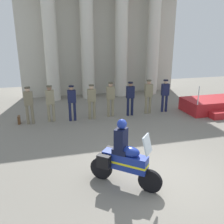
{
  "coord_description": "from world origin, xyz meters",
  "views": [
    {
      "loc": [
        -3.06,
        -5.82,
        4.02
      ],
      "look_at": [
        -0.79,
        2.62,
        1.19
      ],
      "focal_mm": 39.76,
      "sensor_mm": 36.0,
      "label": 1
    }
  ],
  "objects_px": {
    "officer_in_row_6": "(148,94)",
    "officer_in_row_7": "(165,93)",
    "motorcycle_with_rider": "(122,158)",
    "officer_in_row_3": "(92,99)",
    "officer_in_row_2": "(72,100)",
    "officer_in_row_5": "(130,96)",
    "officer_in_row_1": "(50,101)",
    "briefcase_on_ground": "(19,120)",
    "reviewing_stand": "(214,106)",
    "officer_in_row_4": "(111,97)",
    "officer_in_row_0": "(29,102)"
  },
  "relations": [
    {
      "from": "officer_in_row_2",
      "to": "motorcycle_with_rider",
      "type": "height_order",
      "value": "motorcycle_with_rider"
    },
    {
      "from": "officer_in_row_6",
      "to": "officer_in_row_4",
      "type": "bearing_deg",
      "value": 0.22
    },
    {
      "from": "officer_in_row_0",
      "to": "officer_in_row_4",
      "type": "height_order",
      "value": "officer_in_row_0"
    },
    {
      "from": "officer_in_row_6",
      "to": "officer_in_row_7",
      "type": "height_order",
      "value": "officer_in_row_6"
    },
    {
      "from": "officer_in_row_2",
      "to": "officer_in_row_5",
      "type": "relative_size",
      "value": 0.99
    },
    {
      "from": "reviewing_stand",
      "to": "officer_in_row_2",
      "type": "bearing_deg",
      "value": 176.04
    },
    {
      "from": "officer_in_row_1",
      "to": "officer_in_row_5",
      "type": "distance_m",
      "value": 3.84
    },
    {
      "from": "officer_in_row_1",
      "to": "officer_in_row_2",
      "type": "bearing_deg",
      "value": 172.35
    },
    {
      "from": "officer_in_row_3",
      "to": "briefcase_on_ground",
      "type": "bearing_deg",
      "value": -2.53
    },
    {
      "from": "officer_in_row_0",
      "to": "officer_in_row_4",
      "type": "distance_m",
      "value": 3.81
    },
    {
      "from": "officer_in_row_0",
      "to": "briefcase_on_ground",
      "type": "bearing_deg",
      "value": -13.91
    },
    {
      "from": "officer_in_row_3",
      "to": "officer_in_row_5",
      "type": "bearing_deg",
      "value": -178.04
    },
    {
      "from": "reviewing_stand",
      "to": "officer_in_row_4",
      "type": "height_order",
      "value": "officer_in_row_4"
    },
    {
      "from": "officer_in_row_3",
      "to": "officer_in_row_7",
      "type": "height_order",
      "value": "officer_in_row_7"
    },
    {
      "from": "officer_in_row_2",
      "to": "officer_in_row_7",
      "type": "distance_m",
      "value": 4.81
    },
    {
      "from": "officer_in_row_1",
      "to": "officer_in_row_6",
      "type": "relative_size",
      "value": 0.98
    },
    {
      "from": "officer_in_row_1",
      "to": "motorcycle_with_rider",
      "type": "distance_m",
      "value": 5.94
    },
    {
      "from": "officer_in_row_0",
      "to": "officer_in_row_2",
      "type": "height_order",
      "value": "officer_in_row_0"
    },
    {
      "from": "reviewing_stand",
      "to": "officer_in_row_4",
      "type": "relative_size",
      "value": 1.78
    },
    {
      "from": "motorcycle_with_rider",
      "to": "briefcase_on_ground",
      "type": "height_order",
      "value": "motorcycle_with_rider"
    },
    {
      "from": "reviewing_stand",
      "to": "briefcase_on_ground",
      "type": "height_order",
      "value": "reviewing_stand"
    },
    {
      "from": "reviewing_stand",
      "to": "officer_in_row_0",
      "type": "height_order",
      "value": "officer_in_row_0"
    },
    {
      "from": "officer_in_row_2",
      "to": "officer_in_row_4",
      "type": "relative_size",
      "value": 0.99
    },
    {
      "from": "officer_in_row_3",
      "to": "motorcycle_with_rider",
      "type": "distance_m",
      "value": 5.54
    },
    {
      "from": "motorcycle_with_rider",
      "to": "officer_in_row_3",
      "type": "bearing_deg",
      "value": 129.43
    },
    {
      "from": "officer_in_row_2",
      "to": "officer_in_row_7",
      "type": "relative_size",
      "value": 0.99
    },
    {
      "from": "reviewing_stand",
      "to": "officer_in_row_6",
      "type": "xyz_separation_m",
      "value": [
        -3.46,
        0.62,
        0.7
      ]
    },
    {
      "from": "officer_in_row_2",
      "to": "officer_in_row_7",
      "type": "bearing_deg",
      "value": -177.04
    },
    {
      "from": "officer_in_row_6",
      "to": "officer_in_row_0",
      "type": "bearing_deg",
      "value": 1.56
    },
    {
      "from": "officer_in_row_5",
      "to": "officer_in_row_7",
      "type": "bearing_deg",
      "value": -175.12
    },
    {
      "from": "motorcycle_with_rider",
      "to": "officer_in_row_7",
      "type": "bearing_deg",
      "value": 95.84
    },
    {
      "from": "officer_in_row_7",
      "to": "briefcase_on_ground",
      "type": "relative_size",
      "value": 4.72
    },
    {
      "from": "officer_in_row_7",
      "to": "motorcycle_with_rider",
      "type": "bearing_deg",
      "value": 55.55
    },
    {
      "from": "officer_in_row_6",
      "to": "officer_in_row_7",
      "type": "bearing_deg",
      "value": -176.73
    },
    {
      "from": "reviewing_stand",
      "to": "motorcycle_with_rider",
      "type": "height_order",
      "value": "motorcycle_with_rider"
    },
    {
      "from": "briefcase_on_ground",
      "to": "officer_in_row_3",
      "type": "bearing_deg",
      "value": -3.71
    },
    {
      "from": "officer_in_row_5",
      "to": "officer_in_row_6",
      "type": "bearing_deg",
      "value": -173.62
    },
    {
      "from": "officer_in_row_5",
      "to": "officer_in_row_7",
      "type": "height_order",
      "value": "officer_in_row_5"
    },
    {
      "from": "motorcycle_with_rider",
      "to": "reviewing_stand",
      "type": "bearing_deg",
      "value": 78.81
    },
    {
      "from": "reviewing_stand",
      "to": "officer_in_row_0",
      "type": "xyz_separation_m",
      "value": [
        -9.24,
        0.58,
        0.69
      ]
    },
    {
      "from": "officer_in_row_0",
      "to": "officer_in_row_3",
      "type": "distance_m",
      "value": 2.84
    },
    {
      "from": "officer_in_row_0",
      "to": "motorcycle_with_rider",
      "type": "distance_m",
      "value": 6.21
    },
    {
      "from": "officer_in_row_1",
      "to": "officer_in_row_6",
      "type": "xyz_separation_m",
      "value": [
        4.84,
        -0.04,
        0.02
      ]
    },
    {
      "from": "officer_in_row_4",
      "to": "briefcase_on_ground",
      "type": "relative_size",
      "value": 4.75
    },
    {
      "from": "officer_in_row_2",
      "to": "officer_in_row_3",
      "type": "height_order",
      "value": "officer_in_row_2"
    },
    {
      "from": "officer_in_row_1",
      "to": "motorcycle_with_rider",
      "type": "xyz_separation_m",
      "value": [
        1.71,
        -5.69,
        -0.21
      ]
    },
    {
      "from": "officer_in_row_4",
      "to": "officer_in_row_3",
      "type": "bearing_deg",
      "value": 10.04
    },
    {
      "from": "officer_in_row_3",
      "to": "officer_in_row_6",
      "type": "relative_size",
      "value": 0.97
    },
    {
      "from": "officer_in_row_1",
      "to": "motorcycle_with_rider",
      "type": "relative_size",
      "value": 0.9
    },
    {
      "from": "reviewing_stand",
      "to": "officer_in_row_3",
      "type": "relative_size",
      "value": 1.81
    }
  ]
}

